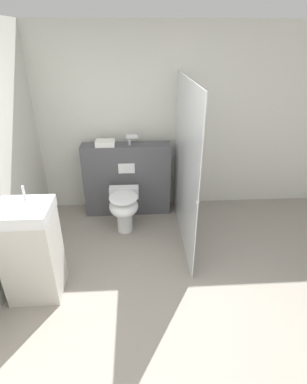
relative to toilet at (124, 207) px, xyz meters
name	(u,v)px	position (x,y,z in m)	size (l,w,h in m)	color
ground_plane	(155,332)	(0.30, -1.56, -0.38)	(12.00, 12.00, 0.00)	gray
wall_back	(144,123)	(0.30, 0.78, 0.87)	(8.00, 0.06, 2.50)	silver
partition_panel	(127,179)	(0.04, 0.53, 0.14)	(1.20, 0.28, 1.02)	#4C4C51
shower_glass	(184,165)	(0.74, -0.09, 0.59)	(0.04, 1.68, 1.93)	silver
toilet	(124,207)	(0.00, 0.00, 0.00)	(0.39, 0.55, 0.55)	white
sink_vanity	(32,251)	(-0.84, -0.99, 0.12)	(0.49, 0.44, 1.13)	beige
hair_drier	(132,137)	(0.13, 0.51, 0.76)	(0.18, 0.08, 0.15)	#B7B7BC
folded_towel	(105,143)	(-0.23, 0.51, 0.68)	(0.25, 0.19, 0.07)	white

